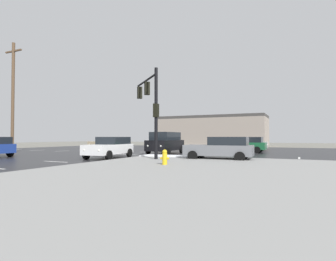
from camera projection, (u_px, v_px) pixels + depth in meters
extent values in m
plane|color=slate|center=(139.00, 154.00, 26.33)|extent=(120.00, 120.00, 0.00)
cube|color=#232326|center=(139.00, 153.00, 26.33)|extent=(44.00, 44.00, 0.02)
cube|color=gray|center=(243.00, 177.00, 10.35)|extent=(18.00, 18.00, 0.14)
cube|color=white|center=(167.00, 156.00, 20.58)|extent=(4.00, 1.60, 0.06)
cube|color=silver|center=(56.00, 162.00, 17.30)|extent=(2.00, 0.15, 0.01)
cube|color=silver|center=(97.00, 157.00, 20.92)|extent=(2.00, 0.15, 0.01)
cube|color=silver|center=(127.00, 154.00, 24.53)|extent=(2.00, 0.15, 0.01)
cube|color=silver|center=(149.00, 152.00, 28.14)|extent=(2.00, 0.15, 0.01)
cube|color=silver|center=(166.00, 151.00, 31.75)|extent=(2.00, 0.15, 0.01)
cube|color=silver|center=(179.00, 149.00, 35.36)|extent=(2.00, 0.15, 0.01)
cube|color=silver|center=(190.00, 148.00, 38.98)|extent=(2.00, 0.15, 0.01)
cube|color=silver|center=(199.00, 147.00, 42.59)|extent=(2.00, 0.15, 0.01)
cube|color=silver|center=(15.00, 150.00, 34.06)|extent=(0.15, 2.00, 0.01)
cube|color=silver|center=(38.00, 150.00, 32.34)|extent=(0.15, 2.00, 0.01)
cube|color=silver|center=(62.00, 151.00, 30.62)|extent=(0.15, 2.00, 0.01)
cube|color=silver|center=(90.00, 152.00, 28.91)|extent=(0.15, 2.00, 0.01)
cube|color=silver|center=(121.00, 153.00, 27.19)|extent=(0.15, 2.00, 0.01)
cube|color=silver|center=(157.00, 154.00, 25.48)|extent=(0.15, 2.00, 0.01)
cube|color=silver|center=(197.00, 155.00, 23.76)|extent=(0.15, 2.00, 0.01)
cube|color=silver|center=(244.00, 156.00, 22.04)|extent=(0.15, 2.00, 0.01)
cube|color=silver|center=(299.00, 158.00, 20.33)|extent=(0.15, 2.00, 0.01)
cube|color=silver|center=(150.00, 157.00, 21.22)|extent=(0.45, 7.00, 0.01)
cylinder|color=black|center=(156.00, 113.00, 18.00)|extent=(0.22, 0.22, 6.04)
cylinder|color=black|center=(146.00, 81.00, 20.21)|extent=(3.44, 3.28, 0.14)
cube|color=black|center=(147.00, 88.00, 19.98)|extent=(0.45, 0.45, 0.95)
sphere|color=red|center=(146.00, 85.00, 20.14)|extent=(0.20, 0.20, 0.20)
cube|color=black|center=(140.00, 93.00, 21.92)|extent=(0.45, 0.45, 0.95)
sphere|color=red|center=(139.00, 90.00, 22.07)|extent=(0.20, 0.20, 0.20)
cube|color=black|center=(156.00, 111.00, 18.00)|extent=(0.28, 0.36, 0.90)
cylinder|color=gold|center=(165.00, 159.00, 14.27)|extent=(0.26, 0.26, 0.60)
sphere|color=gold|center=(165.00, 152.00, 14.28)|extent=(0.25, 0.25, 0.25)
cylinder|color=gold|center=(162.00, 158.00, 14.35)|extent=(0.12, 0.11, 0.11)
cylinder|color=gold|center=(168.00, 158.00, 14.20)|extent=(0.12, 0.11, 0.11)
cube|color=gray|center=(212.00, 132.00, 50.93)|extent=(19.48, 8.00, 4.97)
cube|color=#3F3D3A|center=(212.00, 118.00, 50.99)|extent=(19.48, 8.00, 0.50)
cube|color=black|center=(166.00, 145.00, 25.61)|extent=(2.10, 4.86, 0.95)
cube|color=black|center=(166.00, 136.00, 25.63)|extent=(1.90, 3.41, 0.75)
cylinder|color=black|center=(168.00, 151.00, 23.71)|extent=(0.24, 0.67, 0.66)
cylinder|color=black|center=(148.00, 151.00, 24.49)|extent=(0.24, 0.67, 0.66)
cylinder|color=black|center=(181.00, 150.00, 26.70)|extent=(0.24, 0.67, 0.66)
cylinder|color=black|center=(163.00, 149.00, 27.48)|extent=(0.24, 0.67, 0.66)
sphere|color=white|center=(161.00, 146.00, 23.20)|extent=(0.18, 0.18, 0.18)
sphere|color=white|center=(148.00, 146.00, 23.70)|extent=(0.18, 0.18, 0.18)
cube|color=slate|center=(218.00, 150.00, 18.38)|extent=(4.59, 2.03, 0.70)
cube|color=black|center=(228.00, 141.00, 18.14)|extent=(2.56, 1.78, 0.55)
cylinder|color=black|center=(193.00, 156.00, 18.12)|extent=(0.67, 0.25, 0.66)
cylinder|color=black|center=(200.00, 154.00, 19.79)|extent=(0.67, 0.25, 0.66)
cylinder|color=black|center=(240.00, 157.00, 16.96)|extent=(0.67, 0.25, 0.66)
cylinder|color=black|center=(243.00, 155.00, 18.62)|extent=(0.67, 0.25, 0.66)
sphere|color=white|center=(185.00, 150.00, 18.69)|extent=(0.18, 0.18, 0.18)
sphere|color=white|center=(190.00, 149.00, 19.75)|extent=(0.18, 0.18, 0.18)
cube|color=tan|center=(106.00, 144.00, 35.27)|extent=(2.32, 4.68, 0.70)
cube|color=black|center=(109.00, 139.00, 35.86)|extent=(1.94, 2.65, 0.55)
cylinder|color=black|center=(102.00, 147.00, 33.49)|extent=(0.30, 0.68, 0.66)
cylinder|color=black|center=(92.00, 147.00, 34.45)|extent=(0.30, 0.68, 0.66)
cylinder|color=black|center=(119.00, 146.00, 36.08)|extent=(0.30, 0.68, 0.66)
cylinder|color=black|center=(109.00, 146.00, 37.04)|extent=(0.30, 0.68, 0.66)
sphere|color=white|center=(96.00, 144.00, 33.10)|extent=(0.18, 0.18, 0.18)
sphere|color=white|center=(89.00, 144.00, 33.72)|extent=(0.18, 0.18, 0.18)
cylinder|color=black|center=(10.00, 153.00, 21.74)|extent=(0.67, 0.26, 0.66)
cube|color=white|center=(109.00, 149.00, 20.25)|extent=(2.31, 4.68, 0.70)
cube|color=black|center=(114.00, 140.00, 20.91)|extent=(1.93, 2.65, 0.55)
cylinder|color=black|center=(109.00, 155.00, 18.51)|extent=(0.29, 0.68, 0.66)
cylinder|color=black|center=(86.00, 155.00, 19.08)|extent=(0.29, 0.68, 0.66)
cylinder|color=black|center=(129.00, 153.00, 21.40)|extent=(0.29, 0.68, 0.66)
cylinder|color=black|center=(109.00, 152.00, 21.98)|extent=(0.29, 0.68, 0.66)
sphere|color=white|center=(99.00, 150.00, 17.98)|extent=(0.18, 0.18, 0.18)
sphere|color=white|center=(84.00, 150.00, 18.35)|extent=(0.18, 0.18, 0.18)
cube|color=#B7BABF|center=(247.00, 145.00, 32.03)|extent=(4.54, 1.90, 0.70)
cube|color=black|center=(241.00, 139.00, 32.32)|extent=(2.51, 1.71, 0.55)
cylinder|color=black|center=(261.00, 148.00, 32.21)|extent=(0.66, 0.23, 0.66)
cylinder|color=black|center=(260.00, 148.00, 30.57)|extent=(0.66, 0.23, 0.66)
cylinder|color=black|center=(235.00, 147.00, 33.46)|extent=(0.66, 0.23, 0.66)
cylinder|color=black|center=(232.00, 148.00, 31.82)|extent=(0.66, 0.23, 0.66)
sphere|color=white|center=(267.00, 145.00, 31.65)|extent=(0.18, 0.18, 0.18)
sphere|color=white|center=(266.00, 145.00, 30.60)|extent=(0.18, 0.18, 0.18)
cube|color=#195933|center=(243.00, 146.00, 27.88)|extent=(4.52, 1.85, 0.70)
cube|color=black|center=(249.00, 140.00, 27.60)|extent=(2.49, 1.69, 0.55)
cylinder|color=black|center=(226.00, 149.00, 27.74)|extent=(0.66, 0.23, 0.66)
cylinder|color=black|center=(230.00, 149.00, 29.35)|extent=(0.66, 0.23, 0.66)
cylinder|color=black|center=(257.00, 150.00, 26.39)|extent=(0.66, 0.23, 0.66)
cylinder|color=black|center=(260.00, 149.00, 28.01)|extent=(0.66, 0.23, 0.66)
sphere|color=white|center=(220.00, 146.00, 28.33)|extent=(0.18, 0.18, 0.18)
sphere|color=white|center=(223.00, 145.00, 29.36)|extent=(0.18, 0.18, 0.18)
cylinder|color=brown|center=(13.00, 98.00, 25.79)|extent=(0.28, 0.28, 10.56)
cube|color=brown|center=(13.00, 51.00, 25.90)|extent=(2.20, 0.14, 0.14)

